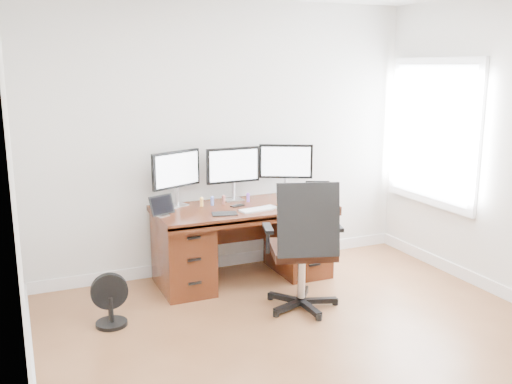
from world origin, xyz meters
name	(u,v)px	position (x,y,z in m)	size (l,w,h in m)	color
ground	(340,366)	(0.00, 0.00, 0.00)	(4.50, 4.50, 0.00)	brown
back_wall	(226,138)	(0.00, 2.25, 1.35)	(4.00, 0.10, 2.70)	silver
desk	(243,240)	(0.00, 1.83, 0.40)	(1.70, 0.80, 0.75)	#491E0E
office_chair	(303,268)	(0.20, 0.96, 0.38)	(0.77, 0.77, 1.16)	black
floor_fan	(110,301)	(-1.37, 1.29, 0.21)	(0.30, 0.26, 0.44)	black
monitor_left	(176,171)	(-0.58, 2.07, 1.09)	(0.52, 0.25, 0.53)	silver
monitor_center	(233,167)	(0.00, 2.07, 1.09)	(0.55, 0.14, 0.53)	silver
monitor_right	(286,163)	(0.58, 2.07, 1.09)	(0.51, 0.28, 0.53)	silver
tablet_left	(162,207)	(-0.81, 1.75, 0.84)	(0.25, 0.15, 0.19)	silver
tablet_right	(318,191)	(0.79, 1.75, 0.84)	(0.25, 0.16, 0.19)	silver
keyboard	(256,210)	(0.04, 1.60, 0.76)	(0.30, 0.13, 0.01)	white
trackpad	(269,207)	(0.20, 1.65, 0.76)	(0.12, 0.12, 0.01)	silver
drawing_tablet	(225,214)	(-0.27, 1.59, 0.76)	(0.22, 0.14, 0.01)	black
phone	(237,206)	(-0.06, 1.82, 0.76)	(0.13, 0.06, 0.01)	black
figurine_orange	(202,201)	(-0.37, 1.95, 0.80)	(0.04, 0.04, 0.09)	#FABB51
figurine_blue	(212,200)	(-0.26, 1.95, 0.80)	(0.04, 0.04, 0.09)	#6378D6
figurine_brown	(224,199)	(-0.15, 1.95, 0.80)	(0.04, 0.04, 0.09)	#965046
figurine_purple	(248,197)	(0.11, 1.95, 0.80)	(0.04, 0.04, 0.09)	#9D56D0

